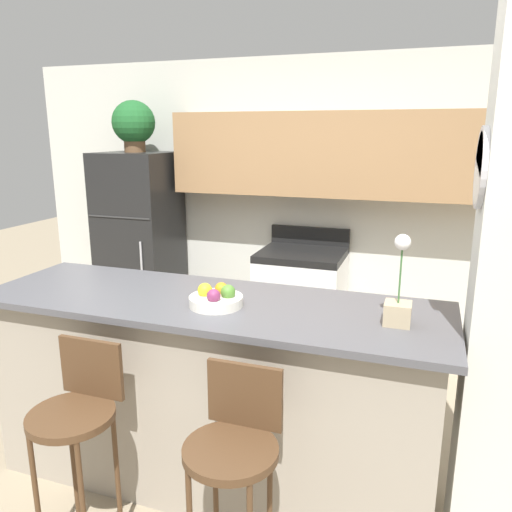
{
  "coord_description": "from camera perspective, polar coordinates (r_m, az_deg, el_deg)",
  "views": [
    {
      "loc": [
        1.03,
        -2.23,
        1.91
      ],
      "look_at": [
        0.0,
        0.76,
        1.12
      ],
      "focal_mm": 35.0,
      "sensor_mm": 36.0,
      "label": 1
    }
  ],
  "objects": [
    {
      "name": "potted_plant_on_fridge",
      "position": [
        4.8,
        -13.82,
        14.45
      ],
      "size": [
        0.39,
        0.39,
        0.46
      ],
      "color": "brown",
      "rests_on": "refrigerator"
    },
    {
      "name": "refrigerator",
      "position": [
        4.91,
        -13.06,
        1.36
      ],
      "size": [
        0.66,
        0.67,
        1.73
      ],
      "color": "black",
      "rests_on": "ground_plane"
    },
    {
      "name": "ground_plane",
      "position": [
        3.11,
        -5.01,
        -23.91
      ],
      "size": [
        14.0,
        14.0,
        0.0
      ],
      "primitive_type": "plane",
      "color": "gray"
    },
    {
      "name": "fruit_bowl",
      "position": [
        2.49,
        -4.56,
        -4.85
      ],
      "size": [
        0.27,
        0.27,
        0.11
      ],
      "color": "silver",
      "rests_on": "counter_bar"
    },
    {
      "name": "wall_back",
      "position": [
        4.47,
        7.03,
        8.25
      ],
      "size": [
        5.6,
        0.38,
        2.55
      ],
      "color": "silver",
      "rests_on": "ground_plane"
    },
    {
      "name": "bar_stool_left",
      "position": [
        2.49,
        -19.72,
        -16.86
      ],
      "size": [
        0.38,
        0.38,
        0.99
      ],
      "color": "#4C331E",
      "rests_on": "ground_plane"
    },
    {
      "name": "trash_bin",
      "position": [
        4.66,
        -8.26,
        -7.78
      ],
      "size": [
        0.28,
        0.28,
        0.38
      ],
      "color": "#59595B",
      "rests_on": "ground_plane"
    },
    {
      "name": "orchid_vase",
      "position": [
        2.32,
        15.98,
        -4.82
      ],
      "size": [
        0.12,
        0.12,
        0.41
      ],
      "color": "tan",
      "rests_on": "counter_bar"
    },
    {
      "name": "counter_bar",
      "position": [
        2.81,
        -5.25,
        -15.24
      ],
      "size": [
        2.45,
        0.77,
        1.07
      ],
      "color": "gray",
      "rests_on": "ground_plane"
    },
    {
      "name": "stove_range",
      "position": [
        4.43,
        5.15,
        -5.11
      ],
      "size": [
        0.72,
        0.64,
        1.07
      ],
      "color": "white",
      "rests_on": "ground_plane"
    },
    {
      "name": "bar_stool_right",
      "position": [
        2.15,
        -2.5,
        -21.32
      ],
      "size": [
        0.38,
        0.38,
        0.99
      ],
      "color": "#4C331E",
      "rests_on": "ground_plane"
    }
  ]
}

